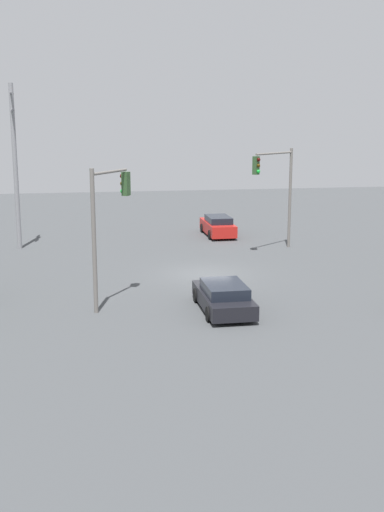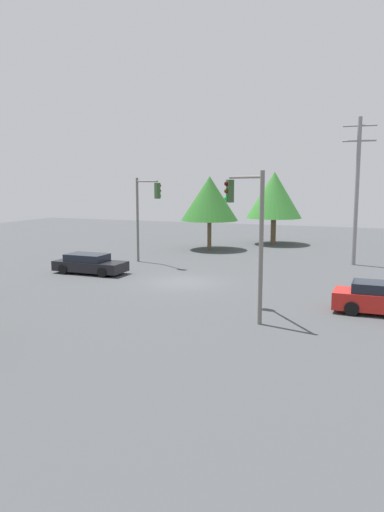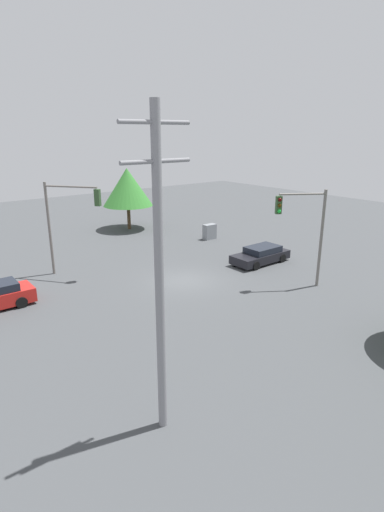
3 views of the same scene
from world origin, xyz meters
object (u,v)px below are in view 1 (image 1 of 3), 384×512
traffic_signal_cross (277,182)px  sedan_red (218,226)px  traffic_signal_main (107,213)px  sedan_dark (223,297)px

traffic_signal_cross → sedan_red: bearing=-105.0°
traffic_signal_main → traffic_signal_cross: size_ratio=0.97×
sedan_red → traffic_signal_main: (16.00, -8.29, 3.42)m
sedan_dark → sedan_red: (-17.63, 3.57, 0.07)m
sedan_dark → traffic_signal_cross: traffic_signal_cross is taller
sedan_dark → traffic_signal_cross: (-11.93, 5.98, 3.66)m
sedan_dark → sedan_red: bearing=78.6°
sedan_dark → traffic_signal_main: size_ratio=0.76×
sedan_red → traffic_signal_cross: bearing=-67.1°
sedan_dark → traffic_signal_cross: bearing=63.4°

